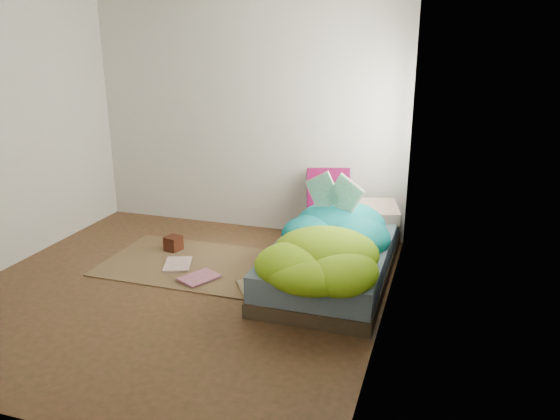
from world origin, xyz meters
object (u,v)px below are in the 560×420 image
(pillow_magenta, at_px, (328,189))
(open_book, at_px, (334,183))
(wooden_box, at_px, (173,243))
(floor_book_b, at_px, (191,274))
(floor_book_a, at_px, (165,265))
(bed, at_px, (334,258))

(pillow_magenta, height_order, open_book, open_book)
(wooden_box, xyz_separation_m, floor_book_b, (0.45, -0.51, -0.06))
(floor_book_a, bearing_deg, bed, -9.06)
(bed, bearing_deg, floor_book_a, -168.74)
(floor_book_a, bearing_deg, pillow_magenta, 21.84)
(open_book, height_order, floor_book_a, open_book)
(floor_book_b, bearing_deg, pillow_magenta, 79.88)
(bed, xyz_separation_m, floor_book_a, (-1.56, -0.31, -0.14))
(bed, distance_m, floor_book_a, 1.60)
(pillow_magenta, bearing_deg, bed, -90.85)
(bed, relative_size, pillow_magenta, 4.53)
(bed, height_order, open_book, open_book)
(pillow_magenta, bearing_deg, open_book, -91.14)
(pillow_magenta, relative_size, open_book, 0.93)
(floor_book_b, bearing_deg, wooden_box, 157.84)
(floor_book_b, bearing_deg, bed, 45.93)
(wooden_box, distance_m, floor_book_b, 0.68)
(open_book, relative_size, floor_book_a, 1.41)
(open_book, distance_m, floor_book_b, 1.54)
(floor_book_b, bearing_deg, open_book, 54.11)
(pillow_magenta, height_order, floor_book_b, pillow_magenta)
(pillow_magenta, xyz_separation_m, floor_book_a, (-1.30, -1.18, -0.54))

